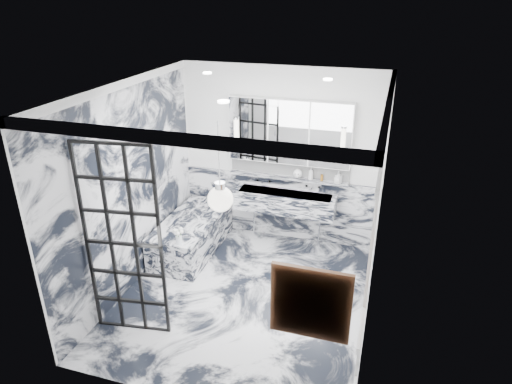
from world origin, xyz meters
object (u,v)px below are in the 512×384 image
(crittall_door, at_px, (123,244))
(mirror_cabinet, at_px, (289,132))
(bathtub, at_px, (192,234))
(trough_sink, at_px, (285,202))

(crittall_door, xyz_separation_m, mirror_cabinet, (1.25, 2.71, 0.64))
(crittall_door, xyz_separation_m, bathtub, (-0.07, 1.88, -0.91))
(crittall_door, bearing_deg, trough_sink, 55.85)
(crittall_door, distance_m, trough_sink, 2.87)
(trough_sink, relative_size, mirror_cabinet, 0.84)
(trough_sink, distance_m, mirror_cabinet, 1.10)
(trough_sink, bearing_deg, bathtub, -153.52)
(bathtub, bearing_deg, crittall_door, -87.85)
(trough_sink, xyz_separation_m, bathtub, (-1.33, -0.66, -0.45))
(mirror_cabinet, bearing_deg, crittall_door, -114.80)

